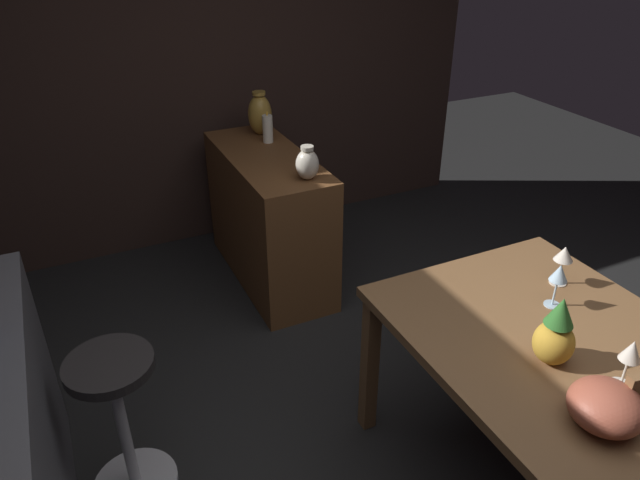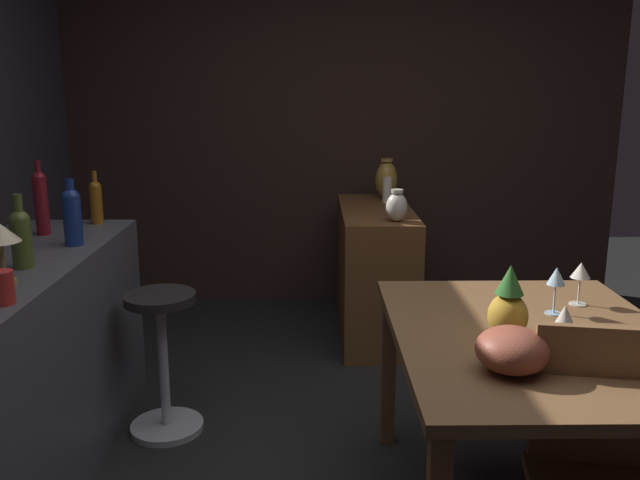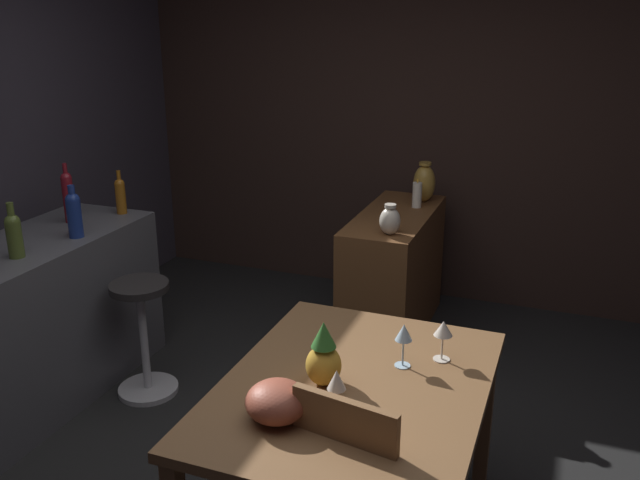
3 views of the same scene
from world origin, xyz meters
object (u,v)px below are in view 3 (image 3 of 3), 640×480
(dining_table, at_px, (354,404))
(wine_glass_right, at_px, (443,330))
(vase_brass, at_px, (424,183))
(pineapple_centerpiece, at_px, (324,358))
(wine_glass_center, at_px, (337,382))
(wine_glass_left, at_px, (404,334))
(wine_bottle_olive, at_px, (14,233))
(sideboard_cabinet, at_px, (393,274))
(wine_bottle_amber, at_px, (120,194))
(fruit_bowl, at_px, (277,401))
(pillar_candle_tall, at_px, (417,195))
(bar_stool, at_px, (144,335))
(wine_bottle_ruby, at_px, (68,195))
(vase_ceramic_ivory, at_px, (390,221))
(wine_bottle_cobalt, at_px, (74,213))

(dining_table, height_order, wine_glass_right, wine_glass_right)
(vase_brass, bearing_deg, pineapple_centerpiece, -176.21)
(wine_glass_center, bearing_deg, wine_glass_left, -16.65)
(wine_glass_center, bearing_deg, wine_bottle_olive, 74.57)
(sideboard_cabinet, bearing_deg, dining_table, -169.39)
(dining_table, bearing_deg, wine_bottle_amber, 58.78)
(wine_glass_right, bearing_deg, vase_brass, 14.90)
(wine_glass_right, relative_size, fruit_bowl, 0.78)
(wine_glass_right, distance_m, pineapple_centerpiece, 0.51)
(wine_glass_right, height_order, wine_glass_center, wine_glass_center)
(fruit_bowl, xyz_separation_m, vase_brass, (2.61, 0.09, 0.14))
(wine_glass_left, height_order, fruit_bowl, wine_glass_left)
(sideboard_cabinet, xyz_separation_m, pineapple_centerpiece, (-1.98, -0.26, 0.44))
(fruit_bowl, distance_m, wine_bottle_amber, 2.19)
(wine_glass_left, distance_m, wine_glass_center, 0.44)
(wine_glass_center, height_order, pillar_candle_tall, pillar_candle_tall)
(wine_glass_left, bearing_deg, bar_stool, 72.67)
(wine_glass_left, distance_m, wine_bottle_ruby, 2.25)
(sideboard_cabinet, height_order, fruit_bowl, fruit_bowl)
(dining_table, xyz_separation_m, wine_bottle_ruby, (0.86, 2.00, 0.40))
(pillar_candle_tall, xyz_separation_m, vase_brass, (0.16, -0.01, 0.04))
(dining_table, height_order, wine_glass_left, wine_glass_left)
(sideboard_cabinet, relative_size, vase_ceramic_ivory, 6.04)
(wine_glass_right, relative_size, vase_brass, 0.63)
(wine_bottle_amber, distance_m, wine_bottle_ruby, 0.30)
(bar_stool, xyz_separation_m, pineapple_centerpiece, (-0.73, -1.34, 0.49))
(dining_table, height_order, wine_bottle_amber, wine_bottle_amber)
(wine_bottle_ruby, height_order, vase_ceramic_ivory, wine_bottle_ruby)
(sideboard_cabinet, height_order, vase_brass, vase_brass)
(wine_glass_center, xyz_separation_m, vase_brass, (2.52, 0.27, 0.08))
(wine_bottle_olive, bearing_deg, pineapple_centerpiece, -100.64)
(wine_bottle_olive, xyz_separation_m, pillar_candle_tall, (1.85, -1.58, -0.12))
(sideboard_cabinet, bearing_deg, vase_ceramic_ivory, -169.61)
(dining_table, height_order, wine_bottle_olive, wine_bottle_olive)
(wine_glass_right, xyz_separation_m, wine_bottle_olive, (-0.01, 2.12, 0.15))
(wine_glass_left, xyz_separation_m, wine_bottle_ruby, (0.66, 2.14, 0.18))
(vase_brass, bearing_deg, wine_bottle_olive, 141.59)
(wine_bottle_cobalt, xyz_separation_m, vase_ceramic_ivory, (0.88, -1.50, -0.13))
(wine_glass_left, height_order, wine_bottle_amber, wine_bottle_amber)
(wine_bottle_cobalt, distance_m, vase_ceramic_ivory, 1.74)
(wine_glass_center, distance_m, wine_bottle_cobalt, 2.01)
(bar_stool, xyz_separation_m, wine_bottle_olive, (-0.40, 0.41, 0.67))
(sideboard_cabinet, xyz_separation_m, wine_bottle_cobalt, (-1.29, 1.43, 0.63))
(sideboard_cabinet, distance_m, wine_glass_left, 1.87)
(fruit_bowl, height_order, wine_bottle_olive, wine_bottle_olive)
(vase_brass, bearing_deg, wine_bottle_cobalt, 137.20)
(bar_stool, distance_m, wine_bottle_ruby, 0.91)
(wine_glass_left, xyz_separation_m, pineapple_centerpiece, (-0.23, 0.24, -0.03))
(dining_table, distance_m, pineapple_centerpiece, 0.22)
(wine_glass_left, xyz_separation_m, wine_bottle_olive, (0.09, 1.99, 0.15))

